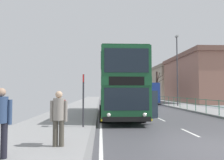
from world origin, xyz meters
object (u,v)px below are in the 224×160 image
bus_stop_sign_near (83,94)px  street_lamp_far_side (177,65)px  pedestrian_companion (1,118)px  background_building_00 (213,79)px  bare_tree_far_00 (157,86)px  background_bus_far_lane (144,93)px  background_building_01 (172,83)px  double_decker_bus_main (119,86)px  pedestrian_with_backpack (59,114)px

bus_stop_sign_near → street_lamp_far_side: 19.17m
pedestrian_companion → background_building_00: bearing=55.5°
street_lamp_far_side → bus_stop_sign_near: bearing=-122.6°
bare_tree_far_00 → background_building_00: (9.75, -0.16, 1.27)m
background_building_00 → background_bus_far_lane: bearing=-168.4°
pedestrian_companion → background_building_00: size_ratio=0.10×
pedestrian_companion → background_building_01: 52.05m
street_lamp_far_side → bare_tree_far_00: 11.40m
background_bus_far_lane → background_building_01: background_building_01 is taller
background_bus_far_lane → street_lamp_far_side: bearing=-73.8°
street_lamp_far_side → bare_tree_far_00: bearing=88.2°
pedestrian_companion → bare_tree_far_00: bare_tree_far_00 is taller
pedestrian_companion → street_lamp_far_side: 24.32m
double_decker_bus_main → street_lamp_far_side: bearing=51.2°
double_decker_bus_main → background_bus_far_lane: 19.20m
pedestrian_with_backpack → street_lamp_far_side: bearing=61.6°
pedestrian_companion → bus_stop_sign_near: bus_stop_sign_near is taller
bus_stop_sign_near → background_building_01: (18.38, 42.96, 2.38)m
background_bus_far_lane → bare_tree_far_00: 4.08m
bus_stop_sign_near → background_building_00: 33.78m
background_bus_far_lane → bare_tree_far_00: bearing=44.2°
bare_tree_far_00 → bus_stop_sign_near: bearing=-111.2°
double_decker_bus_main → street_lamp_far_side: street_lamp_far_side is taller
double_decker_bus_main → background_bus_far_lane: bearing=73.3°
background_bus_far_lane → background_building_00: bearing=11.6°
double_decker_bus_main → background_building_01: size_ratio=0.98×
bus_stop_sign_near → background_building_00: background_building_00 is taller
background_bus_far_lane → bus_stop_sign_near: size_ratio=4.22×
pedestrian_companion → background_building_01: size_ratio=0.15×
background_building_01 → pedestrian_companion: bearing=-112.7°
bus_stop_sign_near → bare_tree_far_00: 29.07m
bus_stop_sign_near → street_lamp_far_side: size_ratio=0.29×
pedestrian_companion → bus_stop_sign_near: bearing=71.3°
double_decker_bus_main → background_building_01: (16.21, 36.98, 1.83)m
background_bus_far_lane → bare_tree_far_00: (2.80, 2.73, 1.16)m
double_decker_bus_main → background_bus_far_lane: size_ratio=1.08×
background_bus_far_lane → pedestrian_with_backpack: background_bus_far_lane is taller
bus_stop_sign_near → bare_tree_far_00: bearing=68.8°
bare_tree_far_00 → background_building_01: size_ratio=0.44×
pedestrian_with_backpack → pedestrian_companion: 1.75m
pedestrian_with_backpack → street_lamp_far_side: size_ratio=0.20×
bus_stop_sign_near → bare_tree_far_00: bare_tree_far_00 is taller
bare_tree_far_00 → background_building_00: 9.84m
background_bus_far_lane → pedestrian_with_backpack: size_ratio=6.26×
bus_stop_sign_near → double_decker_bus_main: bearing=70.0°
background_building_00 → background_building_01: (-1.88, 16.03, -0.03)m
pedestrian_companion → street_lamp_far_side: size_ratio=0.21×
pedestrian_companion → bus_stop_sign_near: 5.28m
double_decker_bus_main → background_bus_far_lane: (5.53, 18.38, -0.57)m
pedestrian_companion → bare_tree_far_00: 34.34m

